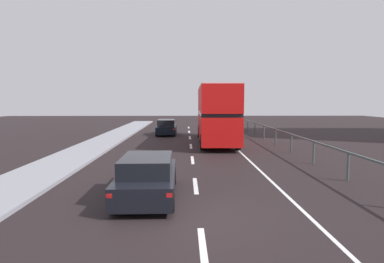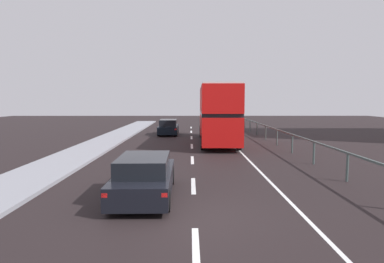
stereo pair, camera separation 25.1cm
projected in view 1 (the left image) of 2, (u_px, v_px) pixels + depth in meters
ground_plane at (199, 216)px, 9.19m from camera, size 74.45×120.00×0.10m
lane_paint_markings at (226, 159)px, 17.99m from camera, size 3.16×46.00×0.01m
bridge_side_railing at (302, 141)px, 18.18m from camera, size 0.10×42.00×1.17m
double_decker_bus_red at (216, 112)px, 24.63m from camera, size 2.75×10.50×4.29m
hatchback_car_near at (148, 177)px, 10.83m from camera, size 1.88×4.52×1.39m
sedan_car_ahead at (167, 127)px, 30.70m from camera, size 1.79×4.46×1.42m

